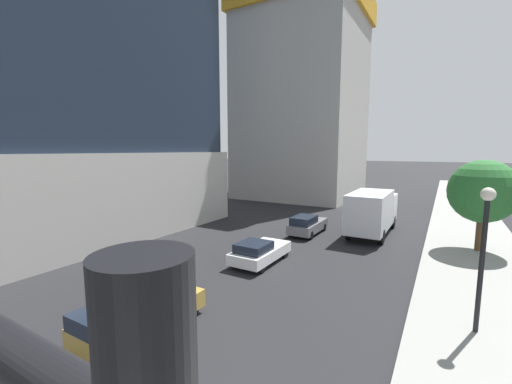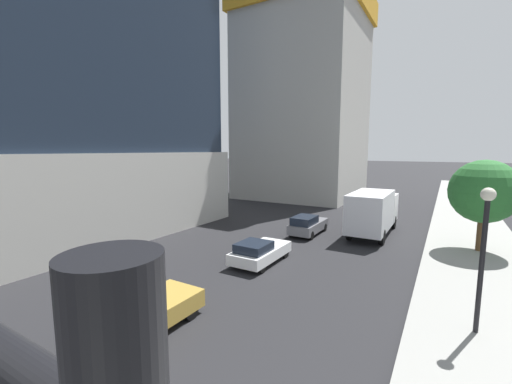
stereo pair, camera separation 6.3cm
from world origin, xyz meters
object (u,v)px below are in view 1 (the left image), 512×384
object	(u,v)px
construction_building	(303,89)
car_gray	(307,225)
street_lamp	(484,237)
car_white	(259,252)
box_truck	(372,210)
car_gold	(137,316)
street_tree	(483,191)

from	to	relation	value
construction_building	car_gray	size ratio (longest dim) A/B	8.04
construction_building	street_lamp	world-z (taller)	construction_building
car_white	car_gray	distance (m)	7.18
street_lamp	car_white	distance (m)	10.57
car_white	box_truck	size ratio (longest dim) A/B	0.53
car_white	car_gold	size ratio (longest dim) A/B	0.92
construction_building	car_gray	xyz separation A→B (m)	(8.38, -18.82, -13.60)
car_gold	street_tree	bearing A→B (deg)	57.49
construction_building	box_truck	bearing A→B (deg)	-52.58
street_tree	car_white	distance (m)	14.00
construction_building	car_gold	size ratio (longest dim) A/B	7.51
car_gold	box_truck	distance (m)	18.40
car_gold	box_truck	bearing A→B (deg)	76.86
car_gray	box_truck	bearing A→B (deg)	30.01
box_truck	street_tree	bearing A→B (deg)	-9.70
street_lamp	construction_building	bearing A→B (deg)	122.79
construction_building	box_truck	world-z (taller)	construction_building
construction_building	street_tree	size ratio (longest dim) A/B	5.97
construction_building	street_lamp	bearing A→B (deg)	-57.21
construction_building	box_truck	size ratio (longest dim) A/B	4.37
car_gold	car_gray	world-z (taller)	car_gray
street_tree	box_truck	xyz separation A→B (m)	(-6.51, 1.11, -1.96)
street_lamp	street_tree	world-z (taller)	street_tree
construction_building	street_lamp	size ratio (longest dim) A/B	6.73
construction_building	car_gold	world-z (taller)	construction_building
car_gold	car_white	bearing A→B (deg)	90.00
street_lamp	box_truck	world-z (taller)	street_lamp
car_gray	street_lamp	bearing A→B (deg)	-44.01
construction_building	car_white	size ratio (longest dim) A/B	8.19
car_gold	construction_building	bearing A→B (deg)	103.73
car_gold	car_gray	bearing A→B (deg)	90.00
construction_building	car_gold	distance (m)	37.83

